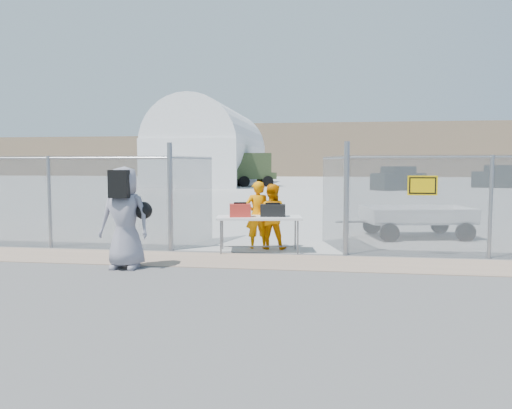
% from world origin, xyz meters
% --- Properties ---
extents(ground, '(160.00, 160.00, 0.00)m').
position_xyz_m(ground, '(0.00, 0.00, 0.00)').
color(ground, '#5B5959').
extents(tarmac_inside, '(160.00, 80.00, 0.01)m').
position_xyz_m(tarmac_inside, '(0.00, 42.00, 0.01)').
color(tarmac_inside, '#A4A4A1').
rests_on(tarmac_inside, ground).
extents(dirt_strip, '(44.00, 1.60, 0.01)m').
position_xyz_m(dirt_strip, '(0.00, 1.00, 0.01)').
color(dirt_strip, gray).
rests_on(dirt_strip, ground).
extents(distant_hills, '(140.00, 6.00, 9.00)m').
position_xyz_m(distant_hills, '(5.00, 78.00, 4.50)').
color(distant_hills, '#7F684F').
rests_on(distant_hills, ground).
extents(chain_link_fence, '(40.00, 0.20, 2.20)m').
position_xyz_m(chain_link_fence, '(0.00, 2.00, 1.10)').
color(chain_link_fence, gray).
rests_on(chain_link_fence, ground).
extents(quonset_hangar, '(9.00, 18.00, 8.00)m').
position_xyz_m(quonset_hangar, '(-10.00, 40.00, 4.00)').
color(quonset_hangar, white).
rests_on(quonset_hangar, ground).
extents(folding_table, '(2.02, 1.08, 0.82)m').
position_xyz_m(folding_table, '(0.05, 2.12, 0.41)').
color(folding_table, white).
rests_on(folding_table, ground).
extents(orange_bag, '(0.53, 0.41, 0.29)m').
position_xyz_m(orange_bag, '(-0.36, 1.99, 0.96)').
color(orange_bag, red).
rests_on(orange_bag, folding_table).
extents(black_duffel, '(0.60, 0.39, 0.27)m').
position_xyz_m(black_duffel, '(0.36, 2.19, 0.95)').
color(black_duffel, black).
rests_on(black_duffel, folding_table).
extents(security_worker_left, '(0.68, 0.55, 1.61)m').
position_xyz_m(security_worker_left, '(-0.05, 2.58, 0.80)').
color(security_worker_left, orange).
rests_on(security_worker_left, ground).
extents(security_worker_right, '(0.78, 0.62, 1.54)m').
position_xyz_m(security_worker_right, '(0.28, 2.57, 0.77)').
color(security_worker_right, orange).
rests_on(security_worker_right, ground).
extents(visitor, '(0.96, 0.63, 1.96)m').
position_xyz_m(visitor, '(-2.25, -0.03, 0.98)').
color(visitor, gray).
rests_on(visitor, ground).
extents(utility_trailer, '(3.98, 2.58, 0.89)m').
position_xyz_m(utility_trailer, '(4.00, 4.98, 0.45)').
color(utility_trailer, white).
rests_on(utility_trailer, ground).
extents(military_truck, '(6.84, 4.38, 3.06)m').
position_xyz_m(military_truck, '(-6.44, 36.03, 1.53)').
color(military_truck, '#374726').
rests_on(military_truck, ground).
extents(parked_vehicle_near, '(4.38, 3.68, 1.82)m').
position_xyz_m(parked_vehicle_near, '(7.03, 31.23, 0.91)').
color(parked_vehicle_near, '#242623').
rests_on(parked_vehicle_near, ground).
extents(parked_vehicle_mid, '(4.60, 2.90, 1.93)m').
position_xyz_m(parked_vehicle_mid, '(16.20, 36.82, 0.96)').
color(parked_vehicle_mid, '#242623').
rests_on(parked_vehicle_mid, ground).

